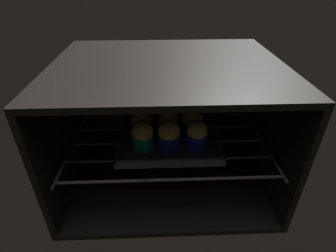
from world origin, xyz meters
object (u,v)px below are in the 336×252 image
object	(u,v)px
muffin_row0_col0	(142,135)
muffin_row1_col2	(192,122)
muffin_row0_col1	(168,135)
muffin_row2_col1	(167,110)
muffin_row1_col1	(167,122)
muffin_row1_col0	(143,123)
muffin_row2_col2	(191,110)
muffin_row0_col2	(197,135)
muffin_row2_col0	(144,110)
baking_tray	(168,134)

from	to	relation	value
muffin_row0_col0	muffin_row1_col2	world-z (taller)	muffin_row0_col0
muffin_row0_col1	muffin_row2_col1	distance (cm)	13.52
muffin_row1_col1	muffin_row2_col1	size ratio (longest dim) A/B	0.98
muffin_row1_col0	muffin_row2_col2	bearing A→B (deg)	25.42
muffin_row1_col0	muffin_row0_col2	bearing A→B (deg)	-24.44
muffin_row0_col2	muffin_row2_col0	distance (cm)	20.04
muffin_row0_col2	muffin_row2_col1	xyz separation A→B (cm)	(-7.45, 13.34, 0.14)
muffin_row0_col1	muffin_row0_col0	bearing A→B (deg)	177.99
muffin_row0_col1	muffin_row1_col1	size ratio (longest dim) A/B	1.02
muffin_row1_col0	muffin_row2_col0	world-z (taller)	muffin_row2_col0
baking_tray	muffin_row0_col0	world-z (taller)	muffin_row0_col0
baking_tray	muffin_row2_col2	xyz separation A→B (cm)	(7.21, 6.73, 4.24)
baking_tray	muffin_row2_col0	size ratio (longest dim) A/B	3.29
baking_tray	muffin_row1_col0	distance (cm)	8.27
muffin_row2_col0	muffin_row2_col1	xyz separation A→B (cm)	(7.02, -0.53, -0.12)
muffin_row1_col0	muffin_row1_col2	world-z (taller)	same
baking_tray	muffin_row0_col0	size ratio (longest dim) A/B	3.35
muffin_row1_col2	baking_tray	bearing A→B (deg)	179.90
muffin_row0_col2	muffin_row2_col2	size ratio (longest dim) A/B	1.01
muffin_row0_col0	muffin_row1_col1	world-z (taller)	muffin_row0_col0
baking_tray	muffin_row2_col1	bearing A→B (deg)	91.05
muffin_row0_col0	muffin_row2_col1	world-z (taller)	muffin_row0_col0
muffin_row1_col0	muffin_row2_col1	xyz separation A→B (cm)	(7.03, 6.75, 0.18)
muffin_row1_col2	muffin_row2_col0	distance (cm)	15.69
muffin_row1_col0	muffin_row2_col2	distance (cm)	15.90
muffin_row0_col0	muffin_row1_col2	size ratio (longest dim) A/B	1.10
muffin_row0_col2	muffin_row2_col2	bearing A→B (deg)	90.53
muffin_row0_col0	muffin_row1_col0	size ratio (longest dim) A/B	1.09
muffin_row1_col2	muffin_row2_col2	bearing A→B (deg)	86.53
muffin_row0_col2	muffin_row1_col2	size ratio (longest dim) A/B	1.03
muffin_row1_col2	muffin_row2_col2	xyz separation A→B (cm)	(0.41, 6.74, 0.08)
baking_tray	muffin_row0_col2	distance (cm)	10.77
muffin_row2_col1	muffin_row1_col2	bearing A→B (deg)	-43.94
muffin_row1_col1	muffin_row0_col2	bearing A→B (deg)	-42.54
baking_tray	muffin_row1_col0	bearing A→B (deg)	-179.25
muffin_row2_col0	muffin_row2_col2	size ratio (longest dim) A/B	1.09
muffin_row0_col1	muffin_row1_col2	bearing A→B (deg)	43.73
baking_tray	muffin_row0_col0	xyz separation A→B (cm)	(-6.90, -6.63, 4.37)
muffin_row0_col1	muffin_row1_col1	xyz separation A→B (cm)	(0.06, 7.18, -0.34)
muffin_row0_col1	muffin_row1_col1	world-z (taller)	muffin_row0_col1
baking_tray	muffin_row1_col1	distance (cm)	4.04
muffin_row1_col1	muffin_row1_col2	size ratio (longest dim) A/B	1.02
baking_tray	muffin_row1_col2	bearing A→B (deg)	-0.10
baking_tray	muffin_row0_col2	bearing A→B (deg)	-42.34
muffin_row2_col0	muffin_row0_col0	bearing A→B (deg)	-88.99
muffin_row1_col0	muffin_row2_col2	world-z (taller)	muffin_row2_col2
muffin_row0_col0	muffin_row0_col1	world-z (taller)	muffin_row0_col0
muffin_row0_col0	muffin_row2_col2	xyz separation A→B (cm)	(14.11, 13.36, -0.13)
muffin_row1_col0	muffin_row1_col2	distance (cm)	13.95
muffin_row0_col1	muffin_row2_col2	xyz separation A→B (cm)	(7.56, 13.59, -0.12)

